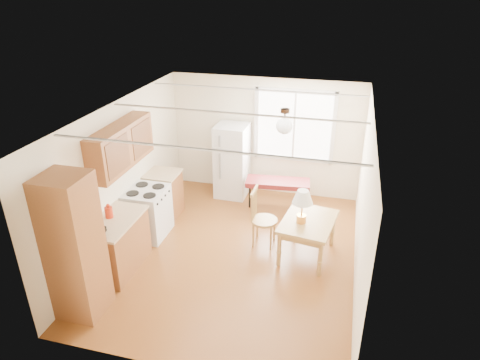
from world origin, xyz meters
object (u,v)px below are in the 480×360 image
(dining_table, at_px, (308,226))
(chair, at_px, (259,213))
(refrigerator, at_px, (232,161))
(bench, at_px, (278,183))

(dining_table, bearing_deg, chair, 178.45)
(refrigerator, xyz_separation_m, chair, (0.96, -1.70, -0.19))
(chair, bearing_deg, bench, 87.66)
(refrigerator, bearing_deg, chair, -59.40)
(refrigerator, height_order, chair, refrigerator)
(bench, relative_size, chair, 1.27)
(dining_table, bearing_deg, refrigerator, 142.86)
(dining_table, height_order, chair, chair)
(dining_table, bearing_deg, bench, 124.97)
(bench, bearing_deg, refrigerator, 157.87)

